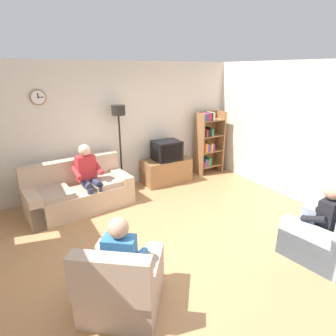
% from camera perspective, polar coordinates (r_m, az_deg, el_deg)
% --- Properties ---
extents(ground_plane, '(12.00, 12.00, 0.00)m').
position_cam_1_polar(ground_plane, '(4.56, 3.09, -14.47)').
color(ground_plane, '#B27F51').
extents(back_wall_assembly, '(6.20, 0.17, 2.70)m').
position_cam_1_polar(back_wall_assembly, '(6.29, -10.05, 8.22)').
color(back_wall_assembly, silver).
rests_on(back_wall_assembly, ground_plane).
extents(right_wall, '(0.12, 5.80, 2.70)m').
position_cam_1_polar(right_wall, '(5.99, 27.15, 5.81)').
color(right_wall, silver).
rests_on(right_wall, ground_plane).
extents(couch, '(1.98, 1.08, 0.90)m').
position_cam_1_polar(couch, '(5.65, -17.53, -4.74)').
color(couch, tan).
rests_on(couch, ground_plane).
extents(tv_stand, '(1.10, 0.56, 0.56)m').
position_cam_1_polar(tv_stand, '(6.61, -0.33, -0.56)').
color(tv_stand, olive).
rests_on(tv_stand, ground_plane).
extents(tv, '(0.60, 0.49, 0.44)m').
position_cam_1_polar(tv, '(6.44, -0.23, 3.57)').
color(tv, black).
rests_on(tv, tv_stand).
extents(bookshelf, '(0.68, 0.36, 1.55)m').
position_cam_1_polar(bookshelf, '(7.17, 8.02, 5.24)').
color(bookshelf, olive).
rests_on(bookshelf, ground_plane).
extents(floor_lamp, '(0.28, 0.28, 1.85)m').
position_cam_1_polar(floor_lamp, '(5.96, -9.85, 8.59)').
color(floor_lamp, black).
rests_on(floor_lamp, ground_plane).
extents(armchair_near_window, '(1.17, 1.18, 0.90)m').
position_cam_1_polar(armchair_near_window, '(3.40, -9.26, -22.29)').
color(armchair_near_window, tan).
rests_on(armchair_near_window, ground_plane).
extents(armchair_near_bookshelf, '(0.92, 0.98, 0.90)m').
position_cam_1_polar(armchair_near_bookshelf, '(4.61, 28.88, -12.48)').
color(armchair_near_bookshelf, '#9EADBC').
rests_on(armchair_near_bookshelf, ground_plane).
extents(person_on_couch, '(0.54, 0.57, 1.24)m').
position_cam_1_polar(person_on_couch, '(5.45, -15.77, -1.10)').
color(person_on_couch, red).
rests_on(person_on_couch, ground_plane).
extents(person_in_left_armchair, '(0.62, 0.64, 1.12)m').
position_cam_1_polar(person_in_left_armchair, '(3.27, -9.12, -17.14)').
color(person_in_left_armchair, '#3372B2').
rests_on(person_in_left_armchair, ground_plane).
extents(person_in_right_armchair, '(0.55, 0.57, 1.12)m').
position_cam_1_polar(person_in_right_armchair, '(4.49, 28.50, -8.64)').
color(person_in_right_armchair, black).
rests_on(person_in_right_armchair, ground_plane).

